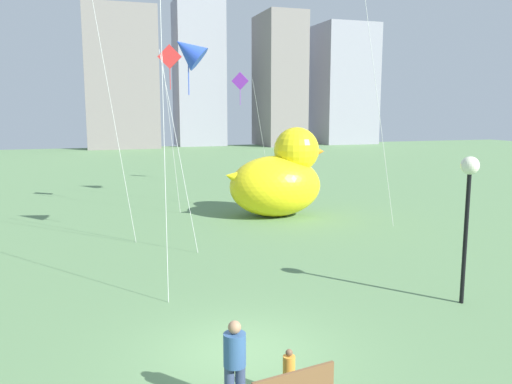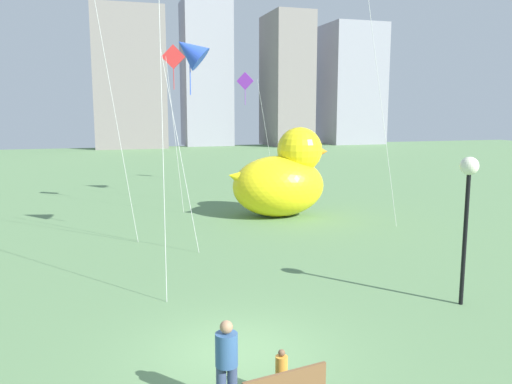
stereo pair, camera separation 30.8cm
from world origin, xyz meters
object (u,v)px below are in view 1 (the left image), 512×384
(person_child, at_px, (289,371))
(lamppost, at_px, (469,187))
(giant_inflatable_duck, at_px, (279,179))
(kite_blue, at_px, (188,51))
(kite_purple, at_px, (241,85))
(person_adult, at_px, (235,360))
(kite_red, at_px, (170,62))

(person_child, height_order, lamppost, lamppost)
(giant_inflatable_duck, distance_m, kite_blue, 9.34)
(kite_purple, bearing_deg, giant_inflatable_duck, -96.61)
(lamppost, height_order, kite_blue, kite_blue)
(person_adult, height_order, kite_red, kite_red)
(lamppost, relative_size, kite_blue, 0.50)
(person_child, relative_size, giant_inflatable_duck, 0.18)
(lamppost, distance_m, kite_red, 17.82)
(person_child, bearing_deg, kite_blue, 88.02)
(person_child, bearing_deg, kite_purple, 75.36)
(person_child, bearing_deg, person_adult, -177.92)
(lamppost, height_order, kite_purple, kite_purple)
(giant_inflatable_duck, bearing_deg, person_child, -109.82)
(person_child, distance_m, kite_red, 20.74)
(person_adult, relative_size, kite_blue, 0.20)
(kite_blue, bearing_deg, person_adult, -97.21)
(kite_blue, height_order, kite_purple, kite_blue)
(person_adult, xyz_separation_m, kite_red, (1.94, 19.38, 7.05))
(lamppost, bearing_deg, kite_purple, 88.40)
(person_adult, distance_m, kite_blue, 13.80)
(kite_purple, bearing_deg, kite_blue, -113.20)
(kite_red, bearing_deg, lamppost, -70.49)
(person_adult, xyz_separation_m, kite_blue, (1.50, 11.89, 6.85))
(person_adult, distance_m, person_child, 1.17)
(kite_blue, bearing_deg, giant_inflatable_duck, 40.37)
(giant_inflatable_duck, xyz_separation_m, lamppost, (0.62, -13.47, 1.41))
(person_adult, height_order, kite_blue, kite_blue)
(giant_inflatable_duck, height_order, lamppost, giant_inflatable_duck)
(kite_blue, bearing_deg, lamppost, -54.71)
(person_adult, relative_size, kite_purple, 0.21)
(person_child, relative_size, kite_red, 0.11)
(lamppost, bearing_deg, kite_blue, 125.29)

